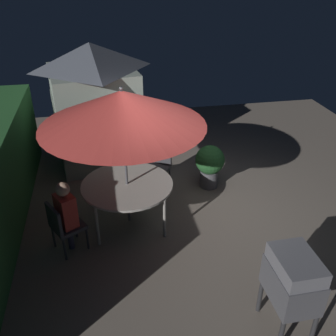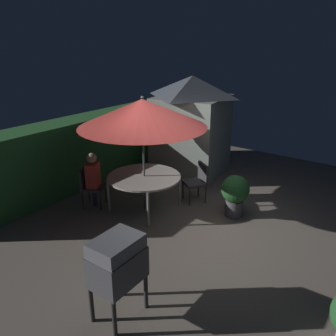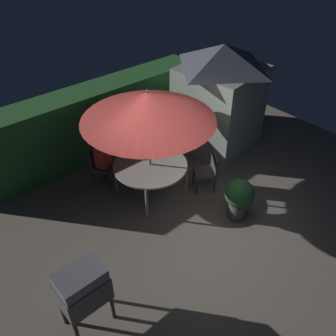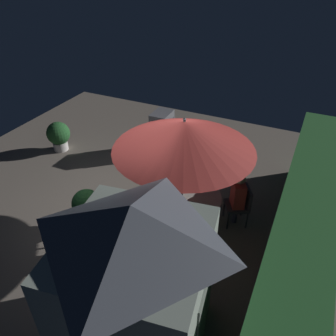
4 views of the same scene
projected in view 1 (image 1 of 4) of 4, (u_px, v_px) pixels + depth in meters
name	position (u px, v px, depth m)	size (l,w,h in m)	color
ground_plane	(194.00, 213.00, 7.06)	(11.00, 11.00, 0.00)	#6B6056
garden_shed	(95.00, 103.00, 8.33)	(2.15, 2.12, 2.67)	gray
patio_table	(127.00, 186.00, 6.49)	(1.59, 1.59, 0.79)	#B2ADA3
patio_umbrella	(122.00, 108.00, 5.79)	(2.66, 2.66, 2.51)	#4C4C51
bbq_grill	(293.00, 280.00, 4.47)	(0.70, 0.51, 1.20)	#47474C
chair_near_shed	(63.00, 225.00, 5.91)	(0.63, 0.63, 0.90)	#38383D
chair_far_side	(158.00, 164.00, 7.62)	(0.64, 0.64, 0.90)	#38383D
potted_plant_by_grill	(210.00, 163.00, 7.62)	(0.60, 0.60, 0.92)	#4C4C51
person_in_red	(66.00, 209.00, 5.83)	(0.41, 0.37, 1.26)	#CC3D33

